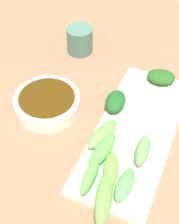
% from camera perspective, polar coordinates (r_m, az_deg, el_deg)
% --- Properties ---
extents(tabletop, '(2.10, 2.10, 0.02)m').
position_cam_1_polar(tabletop, '(0.68, 1.86, -2.94)').
color(tabletop, '#90664C').
rests_on(tabletop, ground).
extents(sauce_bowl, '(0.14, 0.14, 0.04)m').
position_cam_1_polar(sauce_bowl, '(0.69, -7.40, 1.39)').
color(sauce_bowl, white).
rests_on(sauce_bowl, tabletop).
extents(serving_plate, '(0.14, 0.35, 0.01)m').
position_cam_1_polar(serving_plate, '(0.66, 7.79, -3.51)').
color(serving_plate, silver).
rests_on(serving_plate, tabletop).
extents(broccoli_stalk_0, '(0.03, 0.07, 0.03)m').
position_cam_1_polar(broccoli_stalk_0, '(0.61, 9.07, -6.49)').
color(broccoli_stalk_0, '#6DA057').
rests_on(broccoli_stalk_0, serving_plate).
extents(broccoli_stalk_1, '(0.03, 0.07, 0.02)m').
position_cam_1_polar(broccoli_stalk_1, '(0.57, 6.07, -12.21)').
color(broccoli_stalk_1, '#5CAD59').
rests_on(broccoli_stalk_1, serving_plate).
extents(broccoli_stalk_2, '(0.02, 0.08, 0.03)m').
position_cam_1_polar(broccoli_stalk_2, '(0.57, 0.10, -10.94)').
color(broccoli_stalk_2, '#63B94E').
rests_on(broccoli_stalk_2, serving_plate).
extents(broccoli_stalk_3, '(0.05, 0.09, 0.02)m').
position_cam_1_polar(broccoli_stalk_3, '(0.63, 2.26, -3.78)').
color(broccoli_stalk_3, '#6BA94D').
rests_on(broccoli_stalk_3, serving_plate).
extents(broccoli_leafy_4, '(0.05, 0.07, 0.03)m').
position_cam_1_polar(broccoli_leafy_4, '(0.68, 4.46, 1.80)').
color(broccoli_leafy_4, '#1D5621').
rests_on(broccoli_leafy_4, serving_plate).
extents(broccoli_stalk_5, '(0.04, 0.09, 0.02)m').
position_cam_1_polar(broccoli_stalk_5, '(0.60, 2.24, -6.58)').
color(broccoli_stalk_5, '#5CB747').
rests_on(broccoli_stalk_5, serving_plate).
extents(broccoli_leafy_6, '(0.07, 0.06, 0.03)m').
position_cam_1_polar(broccoli_leafy_6, '(0.75, 12.15, 5.88)').
color(broccoli_leafy_6, '#25571C').
rests_on(broccoli_leafy_6, serving_plate).
extents(broccoli_stalk_7, '(0.05, 0.10, 0.03)m').
position_cam_1_polar(broccoli_stalk_7, '(0.55, 2.44, -14.61)').
color(broccoli_stalk_7, '#6CA545').
rests_on(broccoli_stalk_7, serving_plate).
extents(broccoli_stalk_8, '(0.05, 0.08, 0.02)m').
position_cam_1_polar(broccoli_stalk_8, '(0.58, 3.67, -9.88)').
color(broccoli_stalk_8, '#70BA40').
rests_on(broccoli_stalk_8, serving_plate).
extents(tea_cup, '(0.06, 0.06, 0.06)m').
position_cam_1_polar(tea_cup, '(0.83, -1.68, 12.21)').
color(tea_cup, '#4B7261').
rests_on(tea_cup, tabletop).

